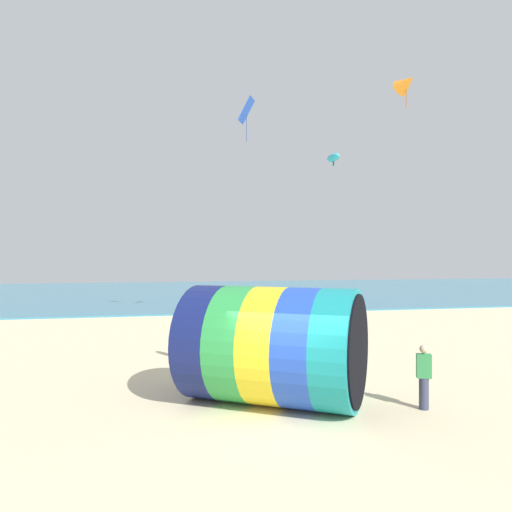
% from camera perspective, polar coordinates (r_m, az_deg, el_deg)
% --- Properties ---
extents(ground_plane, '(120.00, 120.00, 0.00)m').
position_cam_1_polar(ground_plane, '(12.14, 3.49, -18.43)').
color(ground_plane, beige).
extents(sea, '(120.00, 40.00, 0.10)m').
position_cam_1_polar(sea, '(52.59, -8.78, -4.11)').
color(sea, teal).
rests_on(sea, ground).
extents(giant_inflatable_tube, '(5.34, 4.94, 3.04)m').
position_cam_1_polar(giant_inflatable_tube, '(13.12, 1.98, -10.19)').
color(giant_inflatable_tube, navy).
rests_on(giant_inflatable_tube, ground).
extents(kite_handler, '(0.42, 0.35, 1.62)m').
position_cam_1_polar(kite_handler, '(13.50, 18.64, -12.92)').
color(kite_handler, '#383D56').
rests_on(kite_handler, ground).
extents(kite_cyan_parafoil, '(0.67, 1.44, 0.76)m').
position_cam_1_polar(kite_cyan_parafoil, '(30.19, 8.84, 11.05)').
color(kite_cyan_parafoil, '#2DB2C6').
extents(kite_blue_diamond, '(1.15, 1.29, 2.52)m').
position_cam_1_polar(kite_blue_diamond, '(30.20, -1.10, 16.28)').
color(kite_blue_diamond, blue).
extents(kite_orange_delta, '(1.40, 1.57, 2.01)m').
position_cam_1_polar(kite_orange_delta, '(30.18, 16.80, 18.39)').
color(kite_orange_delta, orange).
extents(bystander_near_water, '(0.40, 0.42, 1.71)m').
position_cam_1_polar(bystander_near_water, '(18.88, -8.42, -9.02)').
color(bystander_near_water, black).
rests_on(bystander_near_water, ground).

